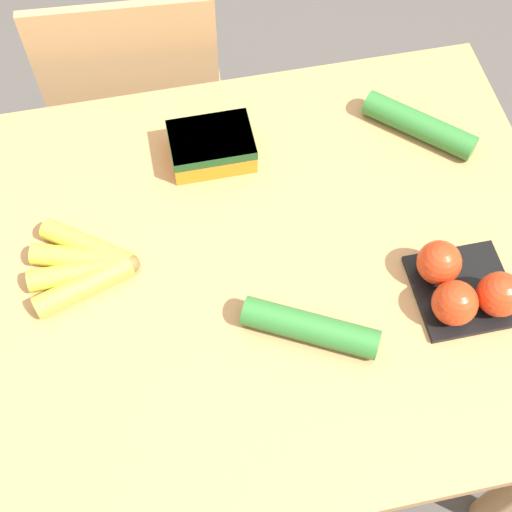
# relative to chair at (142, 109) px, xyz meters

# --- Properties ---
(ground_plane) EXTENTS (12.00, 12.00, 0.00)m
(ground_plane) POSITION_rel_chair_xyz_m (0.16, -0.67, -0.48)
(ground_plane) COLOR #4C4742
(dining_table) EXTENTS (1.11, 0.88, 0.77)m
(dining_table) POSITION_rel_chair_xyz_m (0.16, -0.67, 0.18)
(dining_table) COLOR #B27F4C
(dining_table) RESTS_ON ground_plane
(chair) EXTENTS (0.45, 0.43, 0.91)m
(chair) POSITION_rel_chair_xyz_m (0.00, 0.00, 0.00)
(chair) COLOR tan
(chair) RESTS_ON ground_plane
(banana_bunch) EXTENTS (0.19, 0.19, 0.04)m
(banana_bunch) POSITION_rel_chair_xyz_m (-0.13, -0.62, 0.32)
(banana_bunch) COLOR brown
(banana_bunch) RESTS_ON dining_table
(tomato_pack) EXTENTS (0.16, 0.16, 0.08)m
(tomato_pack) POSITION_rel_chair_xyz_m (0.48, -0.80, 0.34)
(tomato_pack) COLOR black
(tomato_pack) RESTS_ON dining_table
(carrot_bag) EXTENTS (0.15, 0.11, 0.06)m
(carrot_bag) POSITION_rel_chair_xyz_m (0.12, -0.42, 0.33)
(carrot_bag) COLOR orange
(carrot_bag) RESTS_ON dining_table
(cucumber_near) EXTENTS (0.20, 0.19, 0.05)m
(cucumber_near) POSITION_rel_chair_xyz_m (0.52, -0.44, 0.32)
(cucumber_near) COLOR #2D702D
(cucumber_near) RESTS_ON dining_table
(cucumber_far) EXTENTS (0.22, 0.15, 0.05)m
(cucumber_far) POSITION_rel_chair_xyz_m (0.22, -0.82, 0.32)
(cucumber_far) COLOR #2D702D
(cucumber_far) RESTS_ON dining_table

